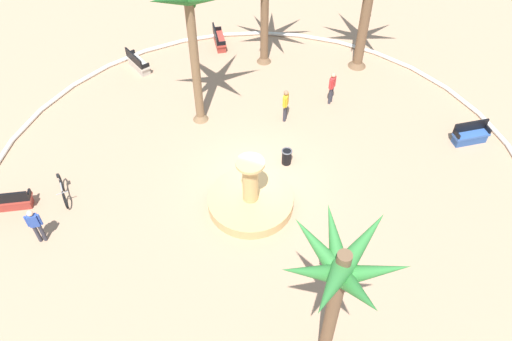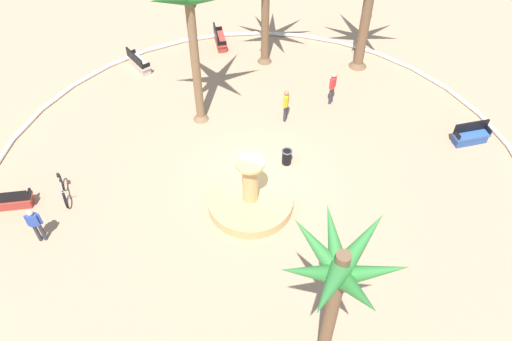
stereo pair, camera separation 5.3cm
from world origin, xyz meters
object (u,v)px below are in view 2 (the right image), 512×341
Objects in this scene: bench_southwest at (471,136)px; bench_east at (220,40)px; fountain at (251,200)px; person_cyclist_photo at (286,104)px; bench_north at (139,64)px; bench_southeast at (11,201)px; bicycle_red_frame at (63,190)px; trash_bin at (287,156)px; palm_tree_mid_plaza at (338,277)px; person_pedestrian_stroll at (332,87)px; palm_tree_by_curb at (189,7)px; person_cyclist_helmet at (35,224)px.

bench_east is at bearing -100.63° from bench_southwest.
person_cyclist_photo is at bearing -173.49° from fountain.
fountain is 2.03× the size of bench_north.
bicycle_red_frame is (-1.23, 1.52, 0.04)m from bench_southeast.
bench_southeast is 2.23× the size of trash_bin.
person_cyclist_photo reaches higher than trash_bin.
bench_southwest is at bearing 123.97° from bicycle_red_frame.
fountain is 0.59× the size of palm_tree_mid_plaza.
fountain is at bearing -135.79° from palm_tree_mid_plaza.
person_pedestrian_stroll is at bearing 172.76° from fountain.
bench_north is 2.25× the size of trash_bin.
bench_north is (-6.07, -8.96, 0.01)m from fountain.
bench_southeast is (13.45, -2.39, 0.00)m from bench_east.
trash_bin is (4.42, -6.94, 0.04)m from bench_southwest.
palm_tree_mid_plaza is (4.56, 4.43, 4.04)m from fountain.
trash_bin is (6.96, 6.57, 0.04)m from bench_east.
bicycle_red_frame is at bearing -100.08° from palm_tree_mid_plaza.
bench_southeast is 11.06m from trash_bin.
bench_southwest is at bearing 165.80° from palm_tree_mid_plaza.
bench_east is at bearing -136.64° from trash_bin.
person_cyclist_photo reaches higher than bench_north.
fountain reaches higher than bench_north.
palm_tree_mid_plaza reaches higher than bench_southeast.
person_cyclist_photo is (-5.34, -0.61, 0.60)m from fountain.
person_cyclist_photo is at bearing 84.95° from bench_north.
fountain reaches higher than person_cyclist_photo.
person_pedestrian_stroll is at bearing 174.09° from trash_bin.
fountain is 2.12× the size of bench_southwest.
bench_north is 1.01× the size of bench_southeast.
person_pedestrian_stroll is (2.32, 7.05, 0.61)m from bench_east.
bench_north is 1.27× the size of bicycle_red_frame.
palm_tree_by_curb is 4.35× the size of bench_north.
bench_southeast is at bearing -40.30° from person_pedestrian_stroll.
bench_southwest is 1.22× the size of bicycle_red_frame.
bench_east is 1.24× the size of bicycle_red_frame.
person_cyclist_helmet is at bearing 13.56° from bench_north.
person_cyclist_helmet reaches higher than trash_bin.
palm_tree_by_curb is at bearing -134.02° from palm_tree_mid_plaza.
bench_southeast is at bearing -40.96° from person_cyclist_photo.
bench_east is 13.66m from bench_southeast.
palm_tree_mid_plaza is 7.72× the size of trash_bin.
trash_bin is (-6.49, 8.96, 0.04)m from bench_southeast.
person_cyclist_helmet is (11.72, -13.79, 0.60)m from bench_southwest.
person_cyclist_photo is at bearing 149.70° from person_cyclist_helmet.
bench_southeast is 14.60m from person_pedestrian_stroll.
bench_east is 0.97× the size of bench_north.
bench_southwest is at bearing 88.08° from person_pedestrian_stroll.
bench_southeast is at bearing -93.54° from palm_tree_mid_plaza.
person_cyclist_helmet is at bearing -49.64° from bench_southwest.
palm_tree_mid_plaza reaches higher than bench_east.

